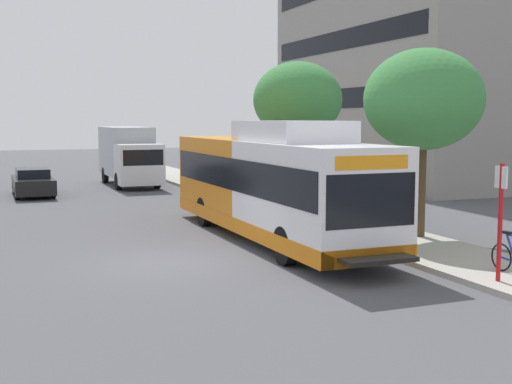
{
  "coord_description": "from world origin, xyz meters",
  "views": [
    {
      "loc": [
        -4.31,
        -16.58,
        3.7
      ],
      "look_at": [
        2.9,
        1.24,
        1.6
      ],
      "focal_mm": 47.01,
      "sensor_mm": 36.0,
      "label": 1
    }
  ],
  "objects_px": {
    "bus_stop_sign_pole": "(500,213)",
    "box_truck_background": "(129,154)",
    "street_tree_near_stop": "(423,100)",
    "parked_car_far_lane": "(33,182)",
    "transit_bus": "(272,184)",
    "street_tree_mid_block": "(298,100)"
  },
  "relations": [
    {
      "from": "transit_bus",
      "to": "bus_stop_sign_pole",
      "type": "xyz_separation_m",
      "value": [
        2.28,
        -7.31,
        -0.05
      ]
    },
    {
      "from": "transit_bus",
      "to": "street_tree_mid_block",
      "type": "height_order",
      "value": "street_tree_mid_block"
    },
    {
      "from": "transit_bus",
      "to": "street_tree_mid_block",
      "type": "bearing_deg",
      "value": 58.45
    },
    {
      "from": "parked_car_far_lane",
      "to": "transit_bus",
      "type": "bearing_deg",
      "value": -68.27
    },
    {
      "from": "bus_stop_sign_pole",
      "to": "street_tree_near_stop",
      "type": "relative_size",
      "value": 0.46
    },
    {
      "from": "bus_stop_sign_pole",
      "to": "street_tree_mid_block",
      "type": "bearing_deg",
      "value": 83.37
    },
    {
      "from": "box_truck_background",
      "to": "street_tree_near_stop",
      "type": "bearing_deg",
      "value": -76.83
    },
    {
      "from": "transit_bus",
      "to": "street_tree_mid_block",
      "type": "distance_m",
      "value": 7.88
    },
    {
      "from": "street_tree_mid_block",
      "to": "parked_car_far_lane",
      "type": "xyz_separation_m",
      "value": [
        -9.9,
        8.85,
        -3.81
      ]
    },
    {
      "from": "bus_stop_sign_pole",
      "to": "parked_car_far_lane",
      "type": "relative_size",
      "value": 0.58
    },
    {
      "from": "bus_stop_sign_pole",
      "to": "box_truck_background",
      "type": "distance_m",
      "value": 26.01
    },
    {
      "from": "transit_bus",
      "to": "parked_car_far_lane",
      "type": "bearing_deg",
      "value": 111.73
    },
    {
      "from": "bus_stop_sign_pole",
      "to": "street_tree_near_stop",
      "type": "distance_m",
      "value": 6.27
    },
    {
      "from": "street_tree_mid_block",
      "to": "bus_stop_sign_pole",
      "type": "bearing_deg",
      "value": -96.63
    },
    {
      "from": "transit_bus",
      "to": "parked_car_far_lane",
      "type": "xyz_separation_m",
      "value": [
        -6.03,
        15.14,
        -1.04
      ]
    },
    {
      "from": "bus_stop_sign_pole",
      "to": "box_truck_background",
      "type": "height_order",
      "value": "box_truck_background"
    },
    {
      "from": "bus_stop_sign_pole",
      "to": "street_tree_near_stop",
      "type": "xyz_separation_m",
      "value": [
        1.82,
        5.4,
        2.61
      ]
    },
    {
      "from": "street_tree_near_stop",
      "to": "box_truck_background",
      "type": "height_order",
      "value": "street_tree_near_stop"
    },
    {
      "from": "transit_bus",
      "to": "parked_car_far_lane",
      "type": "distance_m",
      "value": 16.33
    },
    {
      "from": "bus_stop_sign_pole",
      "to": "parked_car_far_lane",
      "type": "bearing_deg",
      "value": 110.32
    },
    {
      "from": "box_truck_background",
      "to": "transit_bus",
      "type": "bearing_deg",
      "value": -87.89
    },
    {
      "from": "transit_bus",
      "to": "bus_stop_sign_pole",
      "type": "bearing_deg",
      "value": -72.68
    }
  ]
}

